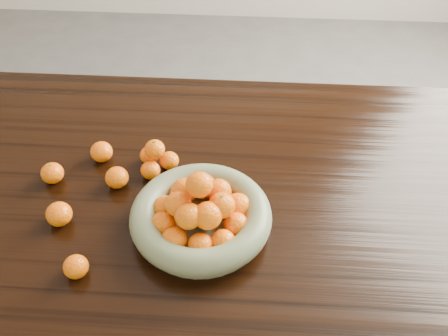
# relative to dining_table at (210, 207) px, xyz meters

# --- Properties ---
(ground) EXTENTS (5.00, 5.00, 0.00)m
(ground) POSITION_rel_dining_table_xyz_m (0.00, 0.00, -0.66)
(ground) COLOR #53514F
(ground) RESTS_ON ground
(dining_table) EXTENTS (2.00, 1.00, 0.75)m
(dining_table) POSITION_rel_dining_table_xyz_m (0.00, 0.00, 0.00)
(dining_table) COLOR black
(dining_table) RESTS_ON ground
(fruit_bowl) EXTENTS (0.34, 0.34, 0.17)m
(fruit_bowl) POSITION_rel_dining_table_xyz_m (-0.01, -0.15, 0.13)
(fruit_bowl) COLOR #6A7253
(fruit_bowl) RESTS_ON dining_table
(orange_pyramid) EXTENTS (0.11, 0.11, 0.10)m
(orange_pyramid) POSITION_rel_dining_table_xyz_m (-0.15, 0.05, 0.13)
(orange_pyramid) COLOR orange
(orange_pyramid) RESTS_ON dining_table
(loose_orange_0) EXTENTS (0.06, 0.06, 0.06)m
(loose_orange_0) POSITION_rel_dining_table_xyz_m (-0.41, -0.01, 0.12)
(loose_orange_0) COLOR orange
(loose_orange_0) RESTS_ON dining_table
(loose_orange_1) EXTENTS (0.06, 0.06, 0.06)m
(loose_orange_1) POSITION_rel_dining_table_xyz_m (-0.35, -0.16, 0.12)
(loose_orange_1) COLOR orange
(loose_orange_1) RESTS_ON dining_table
(loose_orange_2) EXTENTS (0.06, 0.06, 0.05)m
(loose_orange_2) POSITION_rel_dining_table_xyz_m (-0.27, -0.30, 0.12)
(loose_orange_2) COLOR orange
(loose_orange_2) RESTS_ON dining_table
(loose_orange_3) EXTENTS (0.06, 0.06, 0.06)m
(loose_orange_3) POSITION_rel_dining_table_xyz_m (-0.30, 0.08, 0.12)
(loose_orange_3) COLOR orange
(loose_orange_3) RESTS_ON dining_table
(loose_orange_4) EXTENTS (0.06, 0.06, 0.06)m
(loose_orange_4) POSITION_rel_dining_table_xyz_m (-0.24, -0.02, 0.12)
(loose_orange_4) COLOR orange
(loose_orange_4) RESTS_ON dining_table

